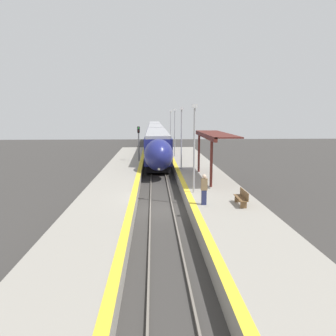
# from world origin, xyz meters

# --- Properties ---
(ground_plane) EXTENTS (120.00, 120.00, 0.00)m
(ground_plane) POSITION_xyz_m (0.00, 0.00, 0.00)
(ground_plane) COLOR #383533
(rail_left) EXTENTS (0.08, 90.00, 0.15)m
(rail_left) POSITION_xyz_m (-0.72, 0.00, 0.07)
(rail_left) COLOR slate
(rail_left) RESTS_ON ground_plane
(rail_right) EXTENTS (0.08, 90.00, 0.15)m
(rail_right) POSITION_xyz_m (0.72, 0.00, 0.07)
(rail_right) COLOR slate
(rail_right) RESTS_ON ground_plane
(train) EXTENTS (2.84, 67.70, 3.99)m
(train) POSITION_xyz_m (0.00, 41.82, 2.28)
(train) COLOR black
(train) RESTS_ON ground_plane
(platform_right) EXTENTS (4.29, 64.00, 0.87)m
(platform_right) POSITION_xyz_m (3.75, 0.00, 0.43)
(platform_right) COLOR gray
(platform_right) RESTS_ON ground_plane
(platform_left) EXTENTS (3.76, 64.00, 0.87)m
(platform_left) POSITION_xyz_m (-3.49, 0.00, 0.43)
(platform_left) COLOR gray
(platform_left) RESTS_ON ground_plane
(platform_bench) EXTENTS (0.44, 1.72, 0.89)m
(platform_bench) POSITION_xyz_m (4.63, -2.02, 1.34)
(platform_bench) COLOR brown
(platform_bench) RESTS_ON platform_right
(person_waiting) EXTENTS (0.36, 0.24, 1.80)m
(person_waiting) POSITION_xyz_m (2.43, -1.82, 1.80)
(person_waiting) COLOR navy
(person_waiting) RESTS_ON platform_right
(railway_signal) EXTENTS (0.28, 0.28, 4.73)m
(railway_signal) POSITION_xyz_m (-2.12, 16.64, 2.87)
(railway_signal) COLOR #59595E
(railway_signal) RESTS_ON ground_plane
(lamppost_near) EXTENTS (0.36, 0.20, 5.87)m
(lamppost_near) POSITION_xyz_m (2.21, 1.24, 4.19)
(lamppost_near) COLOR #9E9EA3
(lamppost_near) RESTS_ON platform_right
(lamppost_mid) EXTENTS (0.36, 0.20, 5.87)m
(lamppost_mid) POSITION_xyz_m (2.21, 10.96, 4.19)
(lamppost_mid) COLOR #9E9EA3
(lamppost_mid) RESTS_ON platform_right
(lamppost_far) EXTENTS (0.36, 0.20, 5.87)m
(lamppost_far) POSITION_xyz_m (2.21, 20.67, 4.19)
(lamppost_far) COLOR #9E9EA3
(lamppost_far) RESTS_ON platform_right
(lamppost_farthest) EXTENTS (0.36, 0.20, 5.87)m
(lamppost_farthest) POSITION_xyz_m (2.21, 30.38, 4.19)
(lamppost_farthest) COLOR #9E9EA3
(lamppost_farthest) RESTS_ON platform_right
(station_canopy) EXTENTS (2.02, 9.40, 3.72)m
(station_canopy) POSITION_xyz_m (4.24, 6.07, 4.30)
(station_canopy) COLOR #511E19
(station_canopy) RESTS_ON platform_right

